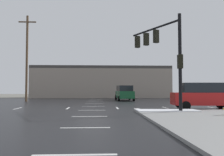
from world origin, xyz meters
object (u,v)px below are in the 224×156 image
suv_green (124,93)px  traffic_signal_mast (162,48)px  utility_pole_distant (27,57)px  suv_red (204,95)px

suv_green → traffic_signal_mast: bearing=-179.0°
suv_green → utility_pole_distant: bearing=95.6°
traffic_signal_mast → suv_red: (3.64, 1.59, -3.40)m
suv_red → suv_green: size_ratio=1.01×
suv_red → utility_pole_distant: (-17.28, 12.44, 4.58)m
suv_red → suv_green: 15.08m
suv_red → suv_green: (-4.72, 14.32, 0.00)m
traffic_signal_mast → suv_red: size_ratio=1.27×
traffic_signal_mast → suv_green: (-1.09, 15.92, -3.40)m
suv_red → utility_pole_distant: 21.78m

